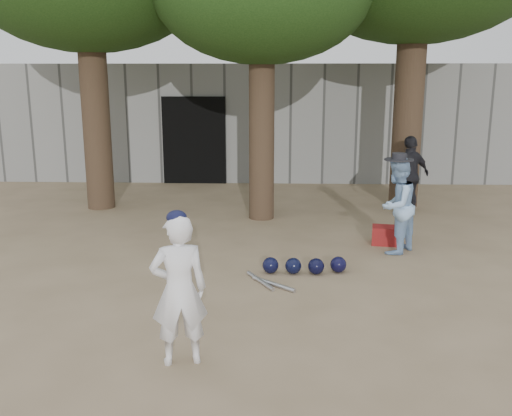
{
  "coord_description": "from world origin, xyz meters",
  "views": [
    {
      "loc": [
        0.86,
        -6.61,
        2.74
      ],
      "look_at": [
        0.6,
        1.0,
        0.95
      ],
      "focal_mm": 40.0,
      "sensor_mm": 36.0,
      "label": 1
    }
  ],
  "objects_px": {
    "boy_player": "(179,290)",
    "spectator_dark": "(410,176)",
    "spectator_blue": "(396,206)",
    "red_bag": "(385,235)"
  },
  "relations": [
    {
      "from": "spectator_blue",
      "to": "red_bag",
      "type": "distance_m",
      "value": 0.75
    },
    {
      "from": "spectator_blue",
      "to": "red_bag",
      "type": "xyz_separation_m",
      "value": [
        -0.06,
        0.44,
        -0.6
      ]
    },
    {
      "from": "spectator_blue",
      "to": "spectator_dark",
      "type": "distance_m",
      "value": 2.64
    },
    {
      "from": "boy_player",
      "to": "spectator_blue",
      "type": "relative_size",
      "value": 0.99
    },
    {
      "from": "spectator_dark",
      "to": "red_bag",
      "type": "distance_m",
      "value": 2.34
    },
    {
      "from": "boy_player",
      "to": "spectator_dark",
      "type": "height_order",
      "value": "spectator_dark"
    },
    {
      "from": "spectator_blue",
      "to": "red_bag",
      "type": "relative_size",
      "value": 3.58
    },
    {
      "from": "boy_player",
      "to": "spectator_dark",
      "type": "relative_size",
      "value": 0.95
    },
    {
      "from": "spectator_blue",
      "to": "spectator_dark",
      "type": "height_order",
      "value": "spectator_dark"
    },
    {
      "from": "boy_player",
      "to": "spectator_blue",
      "type": "height_order",
      "value": "spectator_blue"
    }
  ]
}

